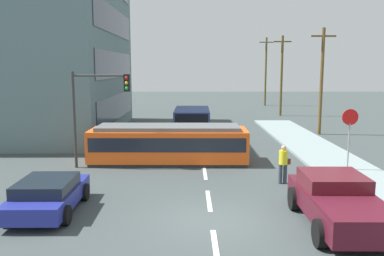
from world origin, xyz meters
TOP-DOWN VIEW (x-y plane):
  - ground_plane at (0.00, 10.00)m, footprint 120.00×120.00m
  - sidewalk_curb_right at (6.80, 6.00)m, footprint 3.20×36.00m
  - lane_stripe_0 at (0.00, -2.00)m, footprint 0.16×2.40m
  - lane_stripe_1 at (0.00, 2.00)m, footprint 0.16×2.40m
  - lane_stripe_2 at (0.00, 6.00)m, footprint 0.16×2.40m
  - lane_stripe_3 at (0.00, 14.20)m, footprint 0.16×2.40m
  - lane_stripe_4 at (0.00, 20.20)m, footprint 0.16×2.40m
  - corner_building at (-14.97, 18.51)m, footprint 17.32×16.37m
  - streetcar_tram at (-1.83, 8.20)m, footprint 8.16×2.62m
  - city_bus at (-0.56, 17.05)m, footprint 2.62×5.06m
  - pedestrian_crossing at (3.28, 4.23)m, footprint 0.51×0.36m
  - pickup_truck_parked at (3.92, -0.44)m, footprint 2.33×5.03m
  - parked_sedan_near at (-5.58, 0.81)m, footprint 2.12×4.03m
  - stop_sign at (6.79, 6.13)m, footprint 0.76×0.07m
  - traffic_light_mast at (-5.23, 7.08)m, footprint 2.82×0.33m
  - utility_pole_mid at (8.93, 17.10)m, footprint 1.80×0.24m
  - utility_pole_far at (8.61, 28.76)m, footprint 1.80×0.24m
  - utility_pole_distant at (9.06, 39.89)m, footprint 1.80×0.24m

SIDE VIEW (x-z plane):
  - ground_plane at x=0.00m, z-range 0.00..0.00m
  - lane_stripe_0 at x=0.00m, z-range 0.00..0.01m
  - lane_stripe_1 at x=0.00m, z-range 0.00..0.01m
  - lane_stripe_2 at x=0.00m, z-range 0.00..0.01m
  - lane_stripe_3 at x=0.00m, z-range 0.00..0.01m
  - lane_stripe_4 at x=0.00m, z-range 0.00..0.01m
  - sidewalk_curb_right at x=6.80m, z-range 0.00..0.14m
  - parked_sedan_near at x=-5.58m, z-range 0.03..1.22m
  - pickup_truck_parked at x=3.92m, z-range 0.02..1.57m
  - pedestrian_crossing at x=3.28m, z-range 0.11..1.78m
  - streetcar_tram at x=-1.83m, z-range 0.03..1.99m
  - city_bus at x=-0.56m, z-range 0.13..2.03m
  - stop_sign at x=6.79m, z-range 0.75..3.63m
  - traffic_light_mast at x=-5.23m, z-range 0.97..5.72m
  - utility_pole_mid at x=8.93m, z-range 0.18..7.94m
  - utility_pole_far at x=8.61m, z-range 0.18..8.27m
  - utility_pole_distant at x=9.06m, z-range 0.18..8.88m
  - corner_building at x=-14.97m, z-range 0.00..12.80m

